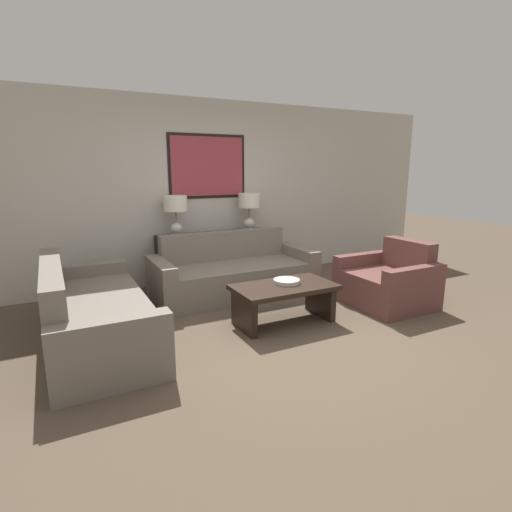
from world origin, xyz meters
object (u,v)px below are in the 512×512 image
object	(u,v)px
table_lamp_right	(249,204)
couch_by_side	(93,315)
table_lamp_left	(176,208)
coffee_table	(284,295)
armchair_near_back_wall	(388,283)
console_table	(215,258)
couch_by_back_wall	(234,274)
decorative_bowl	(287,281)

from	to	relation	value
table_lamp_right	couch_by_side	distance (m)	2.93
couch_by_side	table_lamp_left	bearing A→B (deg)	48.32
coffee_table	armchair_near_back_wall	bearing A→B (deg)	-2.62
console_table	table_lamp_left	world-z (taller)	table_lamp_left
couch_by_back_wall	armchair_near_back_wall	bearing A→B (deg)	-38.89
table_lamp_right	decorative_bowl	size ratio (longest dim) A/B	1.91
table_lamp_right	armchair_near_back_wall	size ratio (longest dim) A/B	0.56
couch_by_side	coffee_table	world-z (taller)	couch_by_side
coffee_table	armchair_near_back_wall	distance (m)	1.48
decorative_bowl	armchair_near_back_wall	distance (m)	1.43
console_table	couch_by_back_wall	distance (m)	0.67
console_table	armchair_near_back_wall	xyz separation A→B (m)	(1.55, -1.91, -0.10)
console_table	coffee_table	world-z (taller)	console_table
console_table	table_lamp_left	distance (m)	0.95
couch_by_back_wall	armchair_near_back_wall	world-z (taller)	couch_by_back_wall
table_lamp_right	couch_by_back_wall	distance (m)	1.23
console_table	decorative_bowl	xyz separation A→B (m)	(0.13, -1.79, 0.08)
couch_by_back_wall	couch_by_side	size ratio (longest dim) A/B	1.00
decorative_bowl	armchair_near_back_wall	world-z (taller)	armchair_near_back_wall
armchair_near_back_wall	couch_by_back_wall	bearing A→B (deg)	141.11
armchair_near_back_wall	table_lamp_left	bearing A→B (deg)	137.88
console_table	decorative_bowl	distance (m)	1.80
couch_by_side	decorative_bowl	xyz separation A→B (m)	(1.98, -0.36, 0.18)
couch_by_back_wall	couch_by_side	xyz separation A→B (m)	(-1.84, -0.77, 0.00)
console_table	armchair_near_back_wall	world-z (taller)	armchair_near_back_wall
couch_by_back_wall	console_table	bearing A→B (deg)	90.00
coffee_table	couch_by_side	bearing A→B (deg)	167.80
table_lamp_left	couch_by_back_wall	xyz separation A→B (m)	(0.57, -0.66, -0.86)
couch_by_back_wall	table_lamp_right	bearing A→B (deg)	49.50
table_lamp_left	table_lamp_right	world-z (taller)	same
couch_by_side	armchair_near_back_wall	size ratio (longest dim) A/B	2.17
decorative_bowl	console_table	bearing A→B (deg)	94.28
table_lamp_left	couch_by_back_wall	distance (m)	1.23
table_lamp_left	table_lamp_right	xyz separation A→B (m)	(1.13, 0.00, 0.00)
console_table	decorative_bowl	size ratio (longest dim) A/B	5.77
coffee_table	armchair_near_back_wall	size ratio (longest dim) A/B	1.11
couch_by_side	decorative_bowl	bearing A→B (deg)	-10.40
table_lamp_left	decorative_bowl	xyz separation A→B (m)	(0.70, -1.79, -0.69)
table_lamp_left	coffee_table	size ratio (longest dim) A/B	0.50
couch_by_back_wall	coffee_table	size ratio (longest dim) A/B	1.95
console_table	armchair_near_back_wall	distance (m)	2.47
table_lamp_right	couch_by_side	bearing A→B (deg)	-149.25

